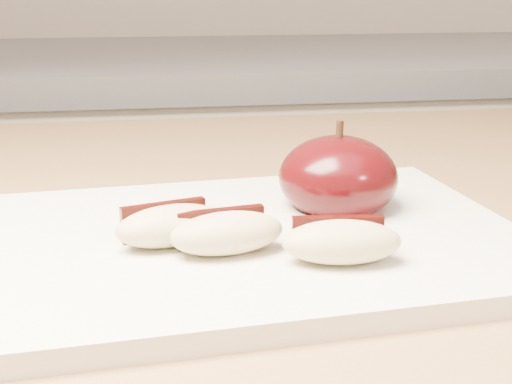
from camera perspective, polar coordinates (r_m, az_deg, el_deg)
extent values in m
cube|color=silver|center=(1.37, -1.67, -9.62)|extent=(2.40, 0.60, 0.90)
cube|color=slate|center=(1.23, -1.86, 10.35)|extent=(2.40, 0.62, 0.04)
cube|color=#9C7644|center=(0.57, 7.37, -1.90)|extent=(1.64, 0.64, 0.04)
cube|color=silver|center=(0.43, 0.00, -3.97)|extent=(0.34, 0.26, 0.01)
ellipsoid|color=black|center=(0.48, 6.58, 1.16)|extent=(0.10, 0.10, 0.06)
cylinder|color=black|center=(0.47, 6.71, 5.00)|extent=(0.00, 0.00, 0.01)
ellipsoid|color=tan|center=(0.41, -6.82, -2.69)|extent=(0.07, 0.05, 0.02)
cube|color=black|center=(0.42, -7.40, -2.24)|extent=(0.05, 0.02, 0.02)
ellipsoid|color=tan|center=(0.40, -2.32, -3.30)|extent=(0.07, 0.04, 0.02)
cube|color=black|center=(0.41, -2.85, -2.80)|extent=(0.05, 0.01, 0.02)
ellipsoid|color=tan|center=(0.39, 6.87, -3.99)|extent=(0.07, 0.04, 0.02)
cube|color=black|center=(0.40, 6.53, -3.42)|extent=(0.05, 0.01, 0.02)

